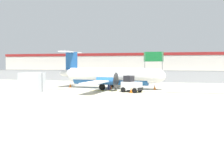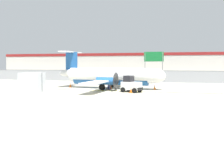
{
  "view_description": "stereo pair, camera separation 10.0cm",
  "coord_description": "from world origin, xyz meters",
  "px_view_note": "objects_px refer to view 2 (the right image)",
  "views": [
    {
      "loc": [
        8.27,
        -26.74,
        3.15
      ],
      "look_at": [
        0.09,
        5.75,
        1.8
      ],
      "focal_mm": 40.0,
      "sensor_mm": 36.0,
      "label": 1
    },
    {
      "loc": [
        8.36,
        -26.72,
        3.15
      ],
      "look_at": [
        0.09,
        5.75,
        1.8
      ],
      "focal_mm": 40.0,
      "sensor_mm": 36.0,
      "label": 2
    }
  ],
  "objects_px": {
    "traffic_cone_far_right": "(111,87)",
    "parked_car_1": "(103,74)",
    "traffic_cone_far_left": "(155,87)",
    "ground_crew_worker": "(109,83)",
    "commuter_airplane": "(112,76)",
    "parked_car_4": "(156,75)",
    "traffic_cone_near_right": "(131,90)",
    "parked_car_5": "(186,74)",
    "traffic_cone_near_left": "(70,85)",
    "baggage_tug": "(131,85)",
    "parked_car_0": "(84,73)",
    "parked_car_3": "(131,75)",
    "parked_car_2": "(107,75)",
    "highway_sign": "(154,59)",
    "parked_car_6": "(214,76)",
    "cargo_container": "(32,82)"
  },
  "relations": [
    {
      "from": "baggage_tug",
      "to": "traffic_cone_far_left",
      "type": "xyz_separation_m",
      "value": [
        2.38,
        3.52,
        -0.54
      ]
    },
    {
      "from": "cargo_container",
      "to": "parked_car_3",
      "type": "distance_m",
      "value": 28.79
    },
    {
      "from": "traffic_cone_near_left",
      "to": "parked_car_6",
      "type": "xyz_separation_m",
      "value": [
        21.26,
        19.42,
        0.58
      ]
    },
    {
      "from": "parked_car_2",
      "to": "highway_sign",
      "type": "xyz_separation_m",
      "value": [
        10.13,
        -4.59,
        3.24
      ]
    },
    {
      "from": "cargo_container",
      "to": "parked_car_4",
      "type": "relative_size",
      "value": 0.61
    },
    {
      "from": "traffic_cone_near_left",
      "to": "parked_car_6",
      "type": "bearing_deg",
      "value": 42.41
    },
    {
      "from": "ground_crew_worker",
      "to": "baggage_tug",
      "type": "bearing_deg",
      "value": 63.8
    },
    {
      "from": "parked_car_0",
      "to": "parked_car_6",
      "type": "bearing_deg",
      "value": -17.13
    },
    {
      "from": "commuter_airplane",
      "to": "parked_car_0",
      "type": "height_order",
      "value": "commuter_airplane"
    },
    {
      "from": "traffic_cone_far_left",
      "to": "commuter_airplane",
      "type": "bearing_deg",
      "value": 179.63
    },
    {
      "from": "commuter_airplane",
      "to": "parked_car_4",
      "type": "distance_m",
      "value": 23.85
    },
    {
      "from": "traffic_cone_far_right",
      "to": "parked_car_4",
      "type": "xyz_separation_m",
      "value": [
        3.98,
        24.2,
        0.58
      ]
    },
    {
      "from": "traffic_cone_near_right",
      "to": "parked_car_5",
      "type": "relative_size",
      "value": 0.15
    },
    {
      "from": "parked_car_5",
      "to": "highway_sign",
      "type": "relative_size",
      "value": 0.76
    },
    {
      "from": "baggage_tug",
      "to": "parked_car_4",
      "type": "relative_size",
      "value": 0.61
    },
    {
      "from": "baggage_tug",
      "to": "parked_car_4",
      "type": "bearing_deg",
      "value": 109.19
    },
    {
      "from": "parked_car_4",
      "to": "parked_car_5",
      "type": "distance_m",
      "value": 7.93
    },
    {
      "from": "traffic_cone_near_left",
      "to": "parked_car_3",
      "type": "bearing_deg",
      "value": 78.02
    },
    {
      "from": "parked_car_3",
      "to": "parked_car_4",
      "type": "height_order",
      "value": "same"
    },
    {
      "from": "cargo_container",
      "to": "traffic_cone_far_left",
      "type": "height_order",
      "value": "cargo_container"
    },
    {
      "from": "traffic_cone_far_right",
      "to": "parked_car_1",
      "type": "distance_m",
      "value": 29.47
    },
    {
      "from": "traffic_cone_far_left",
      "to": "ground_crew_worker",
      "type": "bearing_deg",
      "value": -154.17
    },
    {
      "from": "parked_car_5",
      "to": "highway_sign",
      "type": "distance_m",
      "value": 14.95
    },
    {
      "from": "highway_sign",
      "to": "parked_car_0",
      "type": "bearing_deg",
      "value": 145.37
    },
    {
      "from": "parked_car_1",
      "to": "parked_car_4",
      "type": "distance_m",
      "value": 13.76
    },
    {
      "from": "traffic_cone_far_left",
      "to": "parked_car_2",
      "type": "xyz_separation_m",
      "value": [
        -11.53,
        19.69,
        0.58
      ]
    },
    {
      "from": "cargo_container",
      "to": "parked_car_5",
      "type": "bearing_deg",
      "value": 56.66
    },
    {
      "from": "parked_car_4",
      "to": "traffic_cone_near_right",
      "type": "bearing_deg",
      "value": -92.34
    },
    {
      "from": "parked_car_0",
      "to": "parked_car_5",
      "type": "distance_m",
      "value": 24.77
    },
    {
      "from": "traffic_cone_near_right",
      "to": "parked_car_5",
      "type": "height_order",
      "value": "parked_car_5"
    },
    {
      "from": "traffic_cone_near_left",
      "to": "parked_car_1",
      "type": "relative_size",
      "value": 0.15
    },
    {
      "from": "baggage_tug",
      "to": "parked_car_2",
      "type": "xyz_separation_m",
      "value": [
        -9.15,
        23.21,
        0.04
      ]
    },
    {
      "from": "parked_car_1",
      "to": "traffic_cone_far_left",
      "type": "bearing_deg",
      "value": -62.19
    },
    {
      "from": "parked_car_4",
      "to": "parked_car_5",
      "type": "xyz_separation_m",
      "value": [
        6.33,
        4.77,
        0.0
      ]
    },
    {
      "from": "traffic_cone_near_right",
      "to": "parked_car_0",
      "type": "relative_size",
      "value": 0.15
    },
    {
      "from": "parked_car_5",
      "to": "parked_car_6",
      "type": "height_order",
      "value": "same"
    },
    {
      "from": "parked_car_2",
      "to": "parked_car_4",
      "type": "height_order",
      "value": "same"
    },
    {
      "from": "traffic_cone_far_right",
      "to": "traffic_cone_near_left",
      "type": "bearing_deg",
      "value": 170.42
    },
    {
      "from": "traffic_cone_far_left",
      "to": "highway_sign",
      "type": "relative_size",
      "value": 0.12
    },
    {
      "from": "traffic_cone_near_left",
      "to": "parked_car_3",
      "type": "xyz_separation_m",
      "value": [
        4.61,
        21.72,
        0.58
      ]
    },
    {
      "from": "traffic_cone_far_left",
      "to": "parked_car_2",
      "type": "bearing_deg",
      "value": 120.36
    },
    {
      "from": "commuter_airplane",
      "to": "parked_car_4",
      "type": "xyz_separation_m",
      "value": [
        3.98,
        23.5,
        -0.71
      ]
    },
    {
      "from": "traffic_cone_far_right",
      "to": "parked_car_3",
      "type": "relative_size",
      "value": 0.15
    },
    {
      "from": "parked_car_2",
      "to": "parked_car_5",
      "type": "bearing_deg",
      "value": -151.35
    },
    {
      "from": "parked_car_4",
      "to": "highway_sign",
      "type": "relative_size",
      "value": 0.77
    },
    {
      "from": "traffic_cone_near_left",
      "to": "parked_car_2",
      "type": "distance_m",
      "value": 19.35
    },
    {
      "from": "traffic_cone_near_right",
      "to": "parked_car_5",
      "type": "bearing_deg",
      "value": 77.79
    },
    {
      "from": "parked_car_1",
      "to": "parked_car_3",
      "type": "height_order",
      "value": "same"
    },
    {
      "from": "parked_car_2",
      "to": "highway_sign",
      "type": "distance_m",
      "value": 11.58
    },
    {
      "from": "commuter_airplane",
      "to": "cargo_container",
      "type": "relative_size",
      "value": 6.25
    }
  ]
}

